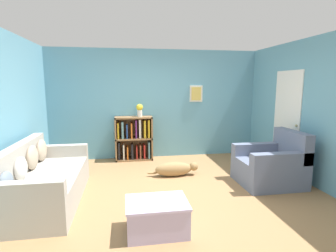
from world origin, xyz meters
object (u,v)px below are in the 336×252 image
(bookshelf, at_px, (134,139))
(vase, at_px, (140,109))
(coffee_table, at_px, (157,215))
(recliner_chair, at_px, (272,165))
(dog, at_px, (175,169))
(couch, at_px, (43,181))

(bookshelf, xyz_separation_m, vase, (0.14, -0.02, 0.70))
(coffee_table, bearing_deg, recliner_chair, 28.68)
(dog, relative_size, vase, 3.38)
(couch, height_order, vase, vase)
(couch, bearing_deg, coffee_table, -34.73)
(coffee_table, height_order, vase, vase)
(bookshelf, xyz_separation_m, coffee_table, (0.15, -3.18, -0.29))
(dog, height_order, vase, vase)
(coffee_table, distance_m, vase, 3.32)
(dog, bearing_deg, bookshelf, 120.15)
(couch, xyz_separation_m, dog, (2.19, 0.79, -0.18))
(recliner_chair, height_order, vase, vase)
(bookshelf, relative_size, dog, 1.03)
(bookshelf, xyz_separation_m, recliner_chair, (2.38, -1.96, -0.16))
(recliner_chair, bearing_deg, dog, 157.44)
(coffee_table, xyz_separation_m, vase, (-0.01, 3.17, 0.99))
(bookshelf, bearing_deg, recliner_chair, -39.54)
(couch, relative_size, recliner_chair, 1.96)
(couch, height_order, dog, couch)
(couch, height_order, recliner_chair, recliner_chair)
(recliner_chair, bearing_deg, bookshelf, 140.46)
(coffee_table, bearing_deg, couch, 145.27)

